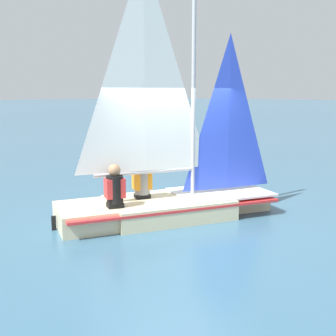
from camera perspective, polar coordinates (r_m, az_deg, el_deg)
ground_plane at (r=8.36m, az=0.00°, el=-6.60°), size 260.00×260.00×0.00m
sailboat_main at (r=8.18m, az=-0.03°, el=-2.01°), size 2.97×4.42×4.95m
sailor_helm at (r=8.24m, az=-3.54°, el=-2.31°), size 0.39×0.41×1.16m
sailor_crew at (r=7.62m, az=-7.21°, el=-3.50°), size 0.39×0.41×1.16m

